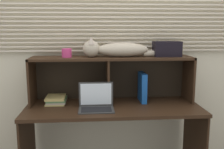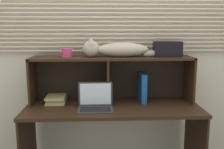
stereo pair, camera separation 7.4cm
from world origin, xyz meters
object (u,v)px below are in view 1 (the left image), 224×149
at_px(laptop, 96,103).
at_px(small_basket, 67,53).
at_px(storage_box, 167,49).
at_px(cat, 116,49).
at_px(binder_upright, 142,87).
at_px(book_stack, 56,100).

bearing_deg(laptop, small_basket, 140.81).
height_order(laptop, storage_box, storage_box).
distance_m(cat, small_basket, 0.46).
distance_m(binder_upright, book_stack, 0.84).
xyz_separation_m(cat, binder_upright, (0.25, 0.00, -0.37)).
bearing_deg(binder_upright, small_basket, 180.00).
distance_m(cat, laptop, 0.54).
xyz_separation_m(binder_upright, storage_box, (0.23, 0.00, 0.37)).
bearing_deg(binder_upright, book_stack, -179.71).
xyz_separation_m(laptop, book_stack, (-0.38, 0.21, -0.02)).
relative_size(small_basket, storage_box, 0.36).
height_order(small_basket, storage_box, storage_box).
bearing_deg(cat, storage_box, 0.00).
bearing_deg(laptop, book_stack, 150.67).
bearing_deg(small_basket, book_stack, -177.85).
relative_size(cat, small_basket, 9.67).
relative_size(binder_upright, small_basket, 3.08).
relative_size(laptop, binder_upright, 1.10).
relative_size(book_stack, storage_box, 0.88).
relative_size(cat, binder_upright, 3.14).
bearing_deg(storage_box, laptop, -162.47).
bearing_deg(laptop, storage_box, 17.53).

